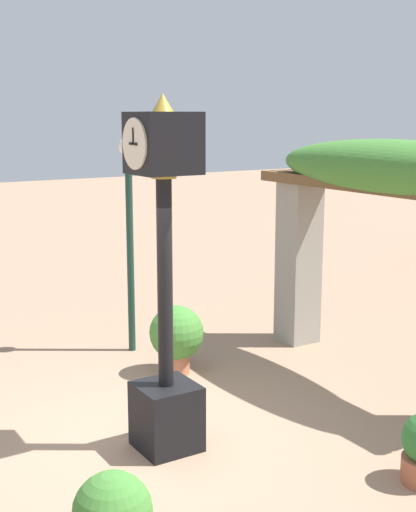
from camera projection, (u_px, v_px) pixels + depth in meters
name	position (u px, v px, depth m)	size (l,w,h in m)	color
ground_plane	(144.00, 441.00, 7.51)	(60.00, 60.00, 0.00)	#9E7A60
pedestal_clock	(165.00, 290.00, 7.03)	(0.59, 0.63, 3.57)	black
pergola	(394.00, 201.00, 8.87)	(4.77, 1.10, 3.08)	gray
potted_plant_near_right	(176.00, 335.00, 9.38)	(0.72, 0.72, 0.92)	#B26B4C
lamp_post	(129.00, 213.00, 10.01)	(0.26, 0.26, 3.08)	#19382D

